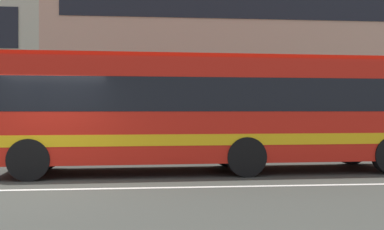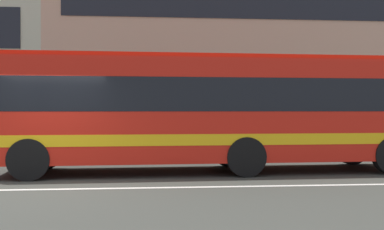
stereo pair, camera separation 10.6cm
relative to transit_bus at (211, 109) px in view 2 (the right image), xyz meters
name	(u,v)px [view 2 (the right image)]	position (x,y,z in m)	size (l,w,h in m)	color
ground_plane	(39,190)	(-4.00, -2.61, -1.71)	(160.00, 160.00, 0.00)	#3A3C36
lane_centre_line	(39,189)	(-4.00, -2.61, -1.71)	(60.00, 0.16, 0.01)	silver
apartment_block_right	(258,31)	(4.59, 13.98, 4.47)	(22.14, 9.79, 12.36)	tan
transit_bus	(211,109)	(0.00, 0.00, 0.00)	(11.23, 2.89, 3.10)	red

